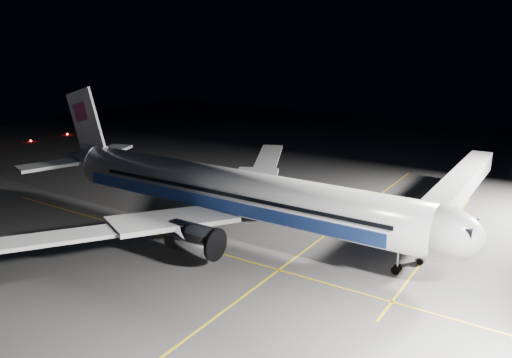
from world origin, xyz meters
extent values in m
plane|color=#4C4C4F|center=(0.00, 0.00, 0.00)|extent=(200.00, 200.00, 0.00)
cube|color=gold|center=(10.00, 0.00, 0.01)|extent=(0.25, 80.00, 0.01)
cube|color=gold|center=(0.00, -6.00, 0.01)|extent=(70.00, 0.25, 0.01)
cube|color=gold|center=(22.00, 10.00, 0.01)|extent=(0.25, 40.00, 0.01)
cylinder|color=silver|center=(0.00, 0.00, 5.30)|extent=(48.00, 5.60, 5.60)
ellipsoid|color=silver|center=(24.00, 0.00, 5.30)|extent=(8.96, 5.60, 5.60)
cube|color=black|center=(26.30, 0.00, 6.30)|extent=(2.20, 3.40, 0.90)
cone|color=silver|center=(-28.50, 0.00, 5.60)|extent=(9.00, 5.49, 5.49)
cube|color=#22429F|center=(-1.00, 2.78, 4.40)|extent=(42.24, 0.25, 1.50)
cube|color=#22429F|center=(-1.00, -2.78, 4.40)|extent=(42.24, 0.25, 1.50)
cube|color=silver|center=(-2.50, 8.00, 3.70)|extent=(11.36, 15.23, 1.53)
cube|color=silver|center=(-2.50, -8.00, 3.70)|extent=(11.36, 15.23, 1.53)
cube|color=silver|center=(-7.50, 20.50, 4.57)|extent=(8.57, 13.22, 1.31)
cube|color=silver|center=(-7.50, -20.50, 4.57)|extent=(8.57, 13.22, 1.31)
cube|color=silver|center=(-28.00, 5.20, 5.90)|extent=(6.20, 9.67, 0.45)
cube|color=silver|center=(-28.00, -5.20, 5.90)|extent=(6.20, 9.67, 0.45)
cube|color=white|center=(-26.20, 0.00, 11.50)|extent=(7.53, 0.40, 10.28)
cube|color=#CA4586|center=(-27.00, 0.00, 12.90)|extent=(3.22, 0.55, 3.22)
cylinder|color=#B7B7BF|center=(1.20, 9.00, 2.55)|extent=(5.60, 3.40, 3.40)
cylinder|color=#B7B7BF|center=(1.20, -9.00, 2.55)|extent=(5.60, 3.40, 3.40)
cylinder|color=#9999A0|center=(20.50, 0.00, 1.25)|extent=(0.26, 0.26, 2.50)
cylinder|color=black|center=(20.50, 0.00, 0.45)|extent=(0.90, 0.70, 0.90)
cylinder|color=#9999A0|center=(-3.00, 4.30, 1.25)|extent=(0.26, 0.26, 2.50)
cylinder|color=#9999A0|center=(-3.00, -4.30, 1.25)|extent=(0.26, 0.26, 2.50)
cylinder|color=black|center=(-3.00, 4.30, 0.55)|extent=(1.10, 1.60, 1.10)
cylinder|color=black|center=(-3.00, -4.30, 0.55)|extent=(1.10, 1.60, 1.10)
cube|color=#B2B2B7|center=(22.00, 20.05, 4.60)|extent=(3.00, 33.90, 2.80)
cube|color=#B2B2B7|center=(22.00, 4.20, 4.60)|extent=(3.60, 3.20, 3.40)
cylinder|color=#9999A0|center=(22.00, 4.20, 1.55)|extent=(0.70, 0.70, 3.10)
cylinder|color=black|center=(22.00, 3.30, 0.35)|extent=(0.70, 0.30, 0.70)
cylinder|color=black|center=(22.00, 5.10, 0.35)|extent=(0.70, 0.30, 0.70)
sphere|color=#FF140A|center=(-72.00, 20.00, 0.22)|extent=(0.44, 0.44, 0.44)
sphere|color=#FF140A|center=(-72.00, 30.00, 0.22)|extent=(0.44, 0.44, 0.44)
cube|color=black|center=(-12.71, 20.73, 0.83)|extent=(3.02, 2.35, 1.21)
cube|color=black|center=(-12.71, 20.73, 1.60)|extent=(1.38, 1.38, 0.66)
sphere|color=#FFF2CC|center=(-13.48, 20.07, 0.83)|extent=(0.29, 0.29, 0.29)
sphere|color=#FFF2CC|center=(-12.43, 19.75, 0.83)|extent=(0.29, 0.29, 0.29)
cylinder|color=black|center=(-11.48, 21.34, 0.33)|extent=(0.70, 0.43, 0.66)
cylinder|color=black|center=(-12.03, 19.55, 0.33)|extent=(0.70, 0.43, 0.66)
cylinder|color=black|center=(-13.38, 21.92, 0.33)|extent=(0.70, 0.43, 0.66)
cylinder|color=black|center=(-13.93, 20.13, 0.33)|extent=(0.70, 0.43, 0.66)
cone|color=#F5460A|center=(-4.75, 4.00, 0.32)|extent=(0.42, 0.42, 0.64)
cone|color=#F5460A|center=(6.00, 7.10, 0.29)|extent=(0.39, 0.39, 0.59)
cone|color=#F5460A|center=(-8.00, 11.55, 0.34)|extent=(0.46, 0.46, 0.69)
camera|label=1|loc=(33.72, -47.02, 23.31)|focal=35.00mm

